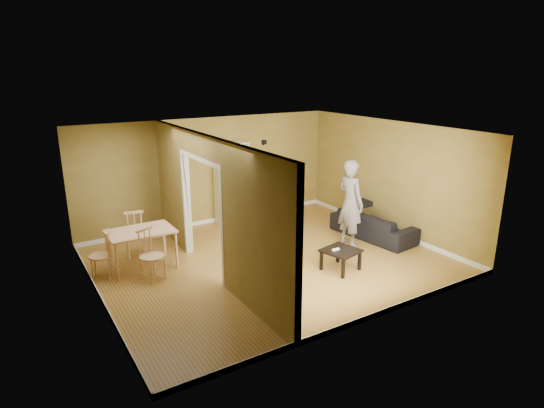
% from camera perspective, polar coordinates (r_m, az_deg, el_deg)
% --- Properties ---
extents(room_shell, '(6.50, 6.50, 6.50)m').
position_cam_1_polar(room_shell, '(8.77, -0.43, 0.73)').
color(room_shell, '#B7863B').
rests_on(room_shell, ground).
extents(partition, '(0.22, 5.50, 2.60)m').
position_cam_1_polar(partition, '(8.24, -7.58, -0.48)').
color(partition, olive).
rests_on(partition, ground).
extents(wall_speaker, '(0.10, 0.10, 0.10)m').
position_cam_1_polar(wall_speaker, '(11.65, -0.99, 7.77)').
color(wall_speaker, black).
rests_on(wall_speaker, room_shell).
extents(sofa, '(2.09, 1.08, 0.76)m').
position_cam_1_polar(sofa, '(10.55, 12.60, -2.11)').
color(sofa, black).
rests_on(sofa, ground).
extents(person, '(0.81, 0.63, 2.22)m').
position_cam_1_polar(person, '(9.77, 9.87, 1.02)').
color(person, slate).
rests_on(person, ground).
extents(bookshelf, '(0.84, 0.37, 1.99)m').
position_cam_1_polar(bookshelf, '(11.28, -5.19, 2.71)').
color(bookshelf, white).
rests_on(bookshelf, ground).
extents(paper_box_teal, '(0.44, 0.29, 0.23)m').
position_cam_1_polar(paper_box_teal, '(11.22, -5.43, 2.25)').
color(paper_box_teal, '#1B5648').
rests_on(paper_box_teal, bookshelf).
extents(paper_box_navy_b, '(0.41, 0.27, 0.21)m').
position_cam_1_polar(paper_box_navy_b, '(11.17, -5.11, 4.20)').
color(paper_box_navy_b, navy).
rests_on(paper_box_navy_b, bookshelf).
extents(paper_box_navy_c, '(0.40, 0.26, 0.20)m').
position_cam_1_polar(paper_box_navy_c, '(11.12, -5.26, 5.20)').
color(paper_box_navy_c, navy).
rests_on(paper_box_navy_c, bookshelf).
extents(coffee_table, '(0.62, 0.62, 0.41)m').
position_cam_1_polar(coffee_table, '(8.76, 8.63, -6.07)').
color(coffee_table, black).
rests_on(coffee_table, ground).
extents(game_controller, '(0.15, 0.04, 0.03)m').
position_cam_1_polar(game_controller, '(8.70, 8.00, -5.67)').
color(game_controller, white).
rests_on(game_controller, coffee_table).
extents(dining_table, '(1.22, 0.81, 0.76)m').
position_cam_1_polar(dining_table, '(8.99, -16.17, -3.69)').
color(dining_table, '#E19F76').
rests_on(dining_table, ground).
extents(chair_left, '(0.53, 0.53, 0.90)m').
position_cam_1_polar(chair_left, '(8.90, -20.72, -5.95)').
color(chair_left, '#CEAD87').
rests_on(chair_left, ground).
extents(chair_near, '(0.57, 0.57, 0.96)m').
position_cam_1_polar(chair_near, '(8.51, -14.84, -6.22)').
color(chair_near, tan).
rests_on(chair_near, ground).
extents(chair_far, '(0.55, 0.55, 1.03)m').
position_cam_1_polar(chair_far, '(9.64, -16.83, -3.43)').
color(chair_far, tan).
rests_on(chair_far, ground).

